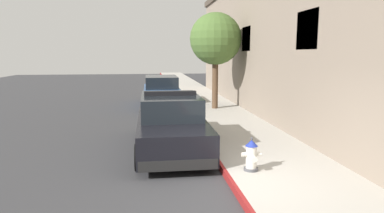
# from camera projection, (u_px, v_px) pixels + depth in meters

# --- Properties ---
(ground_plane) EXTENTS (28.13, 60.00, 0.20)m
(ground_plane) POSITION_uv_depth(u_px,v_px,m) (87.00, 114.00, 15.94)
(ground_plane) COLOR #353538
(sidewalk_pavement) EXTENTS (2.76, 60.00, 0.16)m
(sidewalk_pavement) POSITION_uv_depth(u_px,v_px,m) (211.00, 108.00, 16.68)
(sidewalk_pavement) COLOR #ADA89E
(sidewalk_pavement) RESTS_ON ground
(curb_painted_edge) EXTENTS (0.08, 60.00, 0.16)m
(curb_painted_edge) POSITION_uv_depth(u_px,v_px,m) (183.00, 108.00, 16.50)
(curb_painted_edge) COLOR maroon
(curb_painted_edge) RESTS_ON ground
(storefront_building) EXTENTS (5.54, 21.54, 6.55)m
(storefront_building) POSITION_uv_depth(u_px,v_px,m) (301.00, 42.00, 15.66)
(storefront_building) COLOR gray
(storefront_building) RESTS_ON ground
(police_cruiser) EXTENTS (1.94, 4.84, 1.68)m
(police_cruiser) POSITION_uv_depth(u_px,v_px,m) (171.00, 124.00, 9.66)
(police_cruiser) COLOR black
(police_cruiser) RESTS_ON ground
(parked_car_silver_ahead) EXTENTS (1.94, 4.84, 1.56)m
(parked_car_silver_ahead) POSITION_uv_depth(u_px,v_px,m) (162.00, 92.00, 17.77)
(parked_car_silver_ahead) COLOR navy
(parked_car_silver_ahead) RESTS_ON ground
(fire_hydrant) EXTENTS (0.44, 0.40, 0.76)m
(fire_hydrant) POSITION_uv_depth(u_px,v_px,m) (251.00, 155.00, 7.44)
(fire_hydrant) COLOR #4C4C51
(fire_hydrant) RESTS_ON sidewalk_pavement
(street_tree) EXTENTS (2.41, 2.41, 4.46)m
(street_tree) POSITION_uv_depth(u_px,v_px,m) (216.00, 39.00, 15.54)
(street_tree) COLOR brown
(street_tree) RESTS_ON sidewalk_pavement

